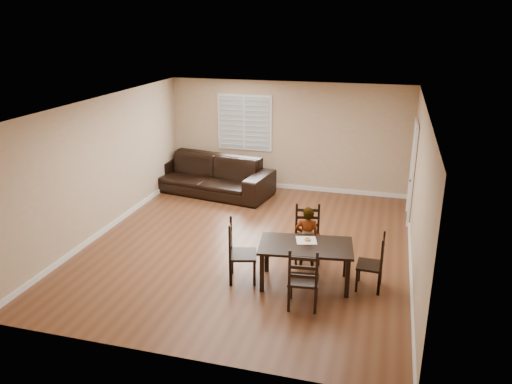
% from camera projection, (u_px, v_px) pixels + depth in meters
% --- Properties ---
extents(ground, '(7.00, 7.00, 0.00)m').
position_uv_depth(ground, '(249.00, 244.00, 9.61)').
color(ground, brown).
rests_on(ground, ground).
extents(room, '(6.04, 7.04, 2.72)m').
position_uv_depth(room, '(253.00, 151.00, 9.17)').
color(room, tan).
rests_on(room, ground).
extents(dining_table, '(1.58, 1.02, 0.70)m').
position_uv_depth(dining_table, '(306.00, 250.00, 7.99)').
color(dining_table, black).
rests_on(dining_table, ground).
extents(chair_near, '(0.53, 0.51, 1.01)m').
position_uv_depth(chair_near, '(307.00, 234.00, 8.94)').
color(chair_near, black).
rests_on(chair_near, ground).
extents(chair_far, '(0.49, 0.47, 1.00)m').
position_uv_depth(chair_far, '(303.00, 283.00, 7.29)').
color(chair_far, black).
rests_on(chair_far, ground).
extents(chair_left, '(0.55, 0.57, 1.06)m').
position_uv_depth(chair_left, '(235.00, 253.00, 8.16)').
color(chair_left, black).
rests_on(chair_left, ground).
extents(chair_right, '(0.41, 0.44, 0.94)m').
position_uv_depth(chair_right, '(377.00, 265.00, 7.89)').
color(chair_right, black).
rests_on(chair_right, ground).
extents(child, '(0.44, 0.31, 1.14)m').
position_uv_depth(child, '(307.00, 238.00, 8.51)').
color(child, gray).
rests_on(child, ground).
extents(napkin, '(0.40, 0.40, 0.00)m').
position_uv_depth(napkin, '(306.00, 240.00, 8.12)').
color(napkin, beige).
rests_on(napkin, dining_table).
extents(donut, '(0.11, 0.11, 0.04)m').
position_uv_depth(donut, '(308.00, 239.00, 8.11)').
color(donut, gold).
rests_on(donut, napkin).
extents(sofa, '(3.28, 1.74, 0.91)m').
position_uv_depth(sofa, '(209.00, 175.00, 12.33)').
color(sofa, black).
rests_on(sofa, ground).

